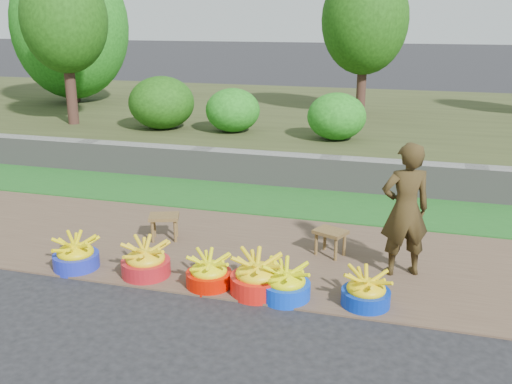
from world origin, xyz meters
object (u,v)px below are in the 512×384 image
(basin_a, at_px, (76,255))
(vendor_woman, at_px, (405,210))
(basin_b, at_px, (146,261))
(basin_c, at_px, (209,273))
(basin_d, at_px, (257,277))
(stool_right, at_px, (331,235))
(basin_e, at_px, (286,284))
(basin_f, at_px, (366,291))
(stool_left, at_px, (164,220))

(basin_a, relative_size, vendor_woman, 0.35)
(vendor_woman, bearing_deg, basin_b, -4.86)
(basin_a, bearing_deg, basin_c, -0.35)
(basin_c, distance_m, vendor_woman, 2.18)
(vendor_woman, bearing_deg, basin_d, 9.92)
(basin_b, bearing_deg, stool_right, 30.66)
(basin_e, bearing_deg, basin_f, 4.59)
(vendor_woman, bearing_deg, basin_a, -8.11)
(basin_b, bearing_deg, stool_left, 103.60)
(basin_c, bearing_deg, vendor_woman, 24.42)
(stool_right, bearing_deg, basin_f, -64.63)
(basin_d, height_order, vendor_woman, vendor_woman)
(basin_a, xyz_separation_m, vendor_woman, (3.51, 0.86, 0.58))
(basin_f, relative_size, stool_left, 1.08)
(basin_a, height_order, basin_c, basin_a)
(basin_c, height_order, stool_right, basin_c)
(basin_b, distance_m, basin_d, 1.27)
(basin_a, bearing_deg, basin_e, -0.91)
(basin_e, relative_size, stool_left, 1.13)
(basin_a, xyz_separation_m, basin_f, (3.21, 0.02, -0.01))
(stool_left, bearing_deg, basin_e, -30.84)
(stool_right, height_order, vendor_woman, vendor_woman)
(basin_d, bearing_deg, stool_left, 145.17)
(stool_right, bearing_deg, basin_d, -116.54)
(stool_left, relative_size, vendor_woman, 0.30)
(basin_a, height_order, basin_b, basin_b)
(basin_b, relative_size, basin_c, 1.11)
(stool_left, height_order, vendor_woman, vendor_woman)
(basin_b, bearing_deg, basin_a, -177.09)
(stool_left, bearing_deg, vendor_woman, -3.79)
(stool_right, bearing_deg, basin_a, -157.07)
(basin_a, relative_size, basin_c, 1.06)
(basin_a, distance_m, vendor_woman, 3.66)
(basin_c, distance_m, stool_left, 1.46)
(basin_c, xyz_separation_m, basin_d, (0.52, 0.01, 0.02))
(basin_c, relative_size, basin_f, 1.01)
(basin_a, bearing_deg, stool_right, 22.93)
(basin_f, distance_m, vendor_woman, 1.07)
(basin_e, relative_size, vendor_woman, 0.34)
(basin_f, bearing_deg, basin_d, -178.50)
(basin_c, height_order, vendor_woman, vendor_woman)
(stool_right, bearing_deg, stool_left, -177.72)
(stool_left, bearing_deg, basin_c, -46.82)
(basin_c, height_order, basin_d, basin_d)
(basin_f, bearing_deg, vendor_woman, 70.42)
(stool_left, xyz_separation_m, stool_right, (2.09, 0.08, -0.01))
(vendor_woman, bearing_deg, stool_right, -40.40)
(basin_d, height_order, basin_f, basin_d)
(basin_b, distance_m, basin_e, 1.59)
(basin_c, relative_size, stool_right, 1.11)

